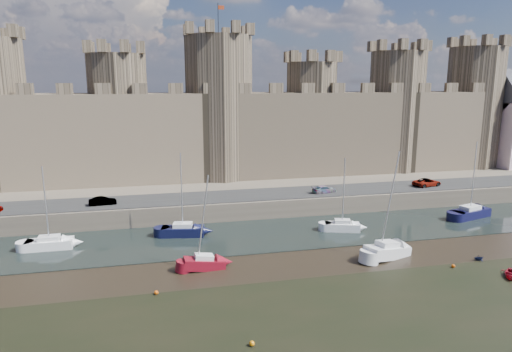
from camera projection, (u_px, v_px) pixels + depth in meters
The scene contains 19 objects.
ground at pixel (295, 350), 31.75m from camera, with size 160.00×160.00×0.00m, color black.
water_channel at pixel (234, 237), 54.66m from camera, with size 160.00×12.00×0.08m, color black.
quay at pixel (202, 171), 88.78m from camera, with size 160.00×60.00×2.50m, color #4C443A.
road at pixel (221, 197), 63.70m from camera, with size 160.00×7.00×0.10m, color black.
castle at pixel (204, 123), 75.07m from camera, with size 108.50×11.00×29.00m.
car_1 at pixel (103, 201), 59.24m from camera, with size 1.21×3.47×1.14m, color gray.
car_2 at pixel (324, 189), 65.87m from camera, with size 1.51×3.71×1.08m, color gray.
car_3 at pixel (427, 182), 69.92m from camera, with size 2.12×4.59×1.28m, color gray.
sailboat_0 at pixel (49, 243), 50.62m from camera, with size 4.98×1.94×9.32m.
sailboat_1 at pixel (183, 230), 54.86m from camera, with size 5.31×2.82×10.11m.
sailboat_2 at pixel (342, 225), 56.69m from camera, with size 4.56×2.86×9.19m.
sailboat_3 at pixel (470, 212), 62.32m from camera, with size 6.36×3.89×10.43m.
sailboat_4 at pixel (204, 262), 45.29m from camera, with size 4.18×1.85×9.57m.
sailboat_5 at pixel (387, 250), 48.22m from camera, with size 5.68×3.70×11.43m.
dinghy_4 at pixel (512, 274), 43.48m from camera, with size 2.04×0.59×2.85m, color maroon.
dinghy_7 at pixel (479, 258), 47.49m from camera, with size 0.98×0.60×1.14m, color black.
buoy_1 at pixel (156, 292), 39.94m from camera, with size 0.38×0.38×0.38m, color #D95109.
buoy_3 at pixel (453, 266), 45.68m from camera, with size 0.38×0.38×0.38m, color #BF4708.
buoy_4 at pixel (252, 343), 32.14m from camera, with size 0.40×0.40×0.40m, color #C46E08.
Camera 1 is at (-8.98, -27.32, 18.31)m, focal length 32.00 mm.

